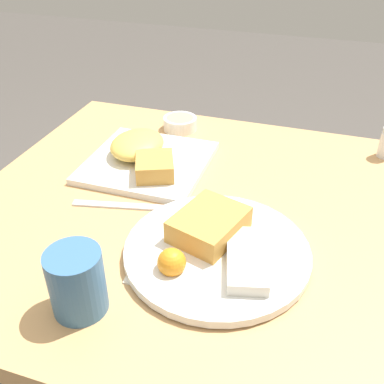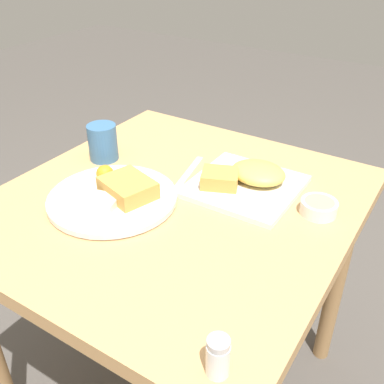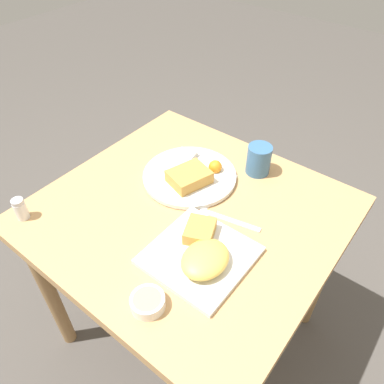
{
  "view_description": "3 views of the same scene",
  "coord_description": "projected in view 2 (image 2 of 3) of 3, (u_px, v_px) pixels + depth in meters",
  "views": [
    {
      "loc": [
        0.65,
        0.22,
        1.2
      ],
      "look_at": [
        0.02,
        0.01,
        0.75
      ],
      "focal_mm": 42.0,
      "sensor_mm": 36.0,
      "label": 1
    },
    {
      "loc": [
        -0.51,
        0.73,
        1.28
      ],
      "look_at": [
        -0.04,
        -0.01,
        0.73
      ],
      "focal_mm": 42.0,
      "sensor_mm": 36.0,
      "label": 2
    },
    {
      "loc": [
        -0.61,
        -0.49,
        1.49
      ],
      "look_at": [
        0.03,
        0.01,
        0.75
      ],
      "focal_mm": 35.0,
      "sensor_mm": 36.0,
      "label": 3
    }
  ],
  "objects": [
    {
      "name": "plate_oval_far",
      "position": [
        114.0,
        195.0,
        1.04
      ],
      "size": [
        0.3,
        0.3,
        0.05
      ],
      "color": "white",
      "rests_on": "menu_card"
    },
    {
      "name": "coffee_mug",
      "position": [
        103.0,
        142.0,
        1.21
      ],
      "size": [
        0.08,
        0.08,
        0.1
      ],
      "color": "#386693",
      "rests_on": "dining_table"
    },
    {
      "name": "sauce_ramekin",
      "position": [
        319.0,
        207.0,
        1.0
      ],
      "size": [
        0.08,
        0.08,
        0.03
      ],
      "color": "white",
      "rests_on": "dining_table"
    },
    {
      "name": "salt_shaker",
      "position": [
        218.0,
        359.0,
        0.65
      ],
      "size": [
        0.04,
        0.04,
        0.07
      ],
      "color": "white",
      "rests_on": "dining_table"
    },
    {
      "name": "menu_card",
      "position": [
        117.0,
        198.0,
        1.06
      ],
      "size": [
        0.21,
        0.23,
        0.0
      ],
      "rotation": [
        0.0,
        0.0,
        0.06
      ],
      "color": "beige",
      "rests_on": "dining_table"
    },
    {
      "name": "plate_square_near",
      "position": [
        247.0,
        180.0,
        1.1
      ],
      "size": [
        0.25,
        0.25,
        0.06
      ],
      "color": "white",
      "rests_on": "dining_table"
    },
    {
      "name": "dining_table",
      "position": [
        176.0,
        231.0,
        1.11
      ],
      "size": [
        0.8,
        0.84,
        0.71
      ],
      "color": "tan",
      "rests_on": "ground_plane"
    },
    {
      "name": "butter_knife",
      "position": [
        188.0,
        173.0,
        1.17
      ],
      "size": [
        0.05,
        0.19,
        0.0
      ],
      "rotation": [
        0.0,
        0.0,
        1.78
      ],
      "color": "silver",
      "rests_on": "dining_table"
    }
  ]
}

